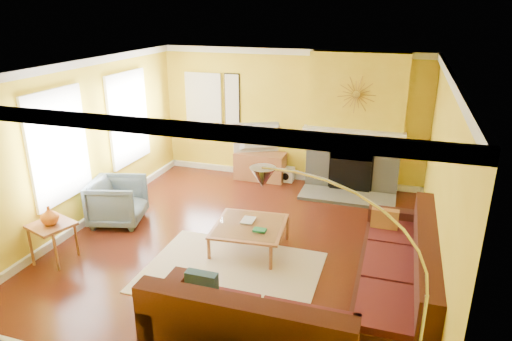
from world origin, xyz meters
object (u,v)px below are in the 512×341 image
(armchair, at_px, (118,201))
(side_table, at_px, (54,242))
(coffee_table, at_px, (250,237))
(sectional_sofa, at_px, (311,263))
(arc_lamp, at_px, (345,305))
(media_console, at_px, (260,166))

(armchair, distance_m, side_table, 1.37)
(coffee_table, xyz_separation_m, armchair, (-2.41, 0.19, 0.18))
(armchair, xyz_separation_m, side_table, (-0.17, -1.35, -0.09))
(sectional_sofa, distance_m, coffee_table, 1.41)
(sectional_sofa, relative_size, side_table, 5.83)
(coffee_table, relative_size, armchair, 1.22)
(coffee_table, distance_m, arc_lamp, 3.19)
(coffee_table, xyz_separation_m, media_console, (-0.73, 2.89, 0.08))
(armchair, height_order, side_table, armchair)
(sectional_sofa, bearing_deg, side_table, -174.99)
(media_console, bearing_deg, side_table, -114.47)
(armchair, height_order, arc_lamp, arc_lamp)
(armchair, relative_size, side_table, 1.45)
(side_table, bearing_deg, coffee_table, 24.35)
(side_table, xyz_separation_m, arc_lamp, (4.28, -1.36, 0.85))
(media_console, bearing_deg, sectional_sofa, -63.83)
(sectional_sofa, xyz_separation_m, side_table, (-3.68, -0.32, -0.16))
(side_table, relative_size, arc_lamp, 0.26)
(armchair, bearing_deg, arc_lamp, -138.26)
(coffee_table, height_order, media_console, media_console)
(media_console, xyz_separation_m, armchair, (-1.68, -2.71, 0.10))
(coffee_table, relative_size, arc_lamp, 0.46)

